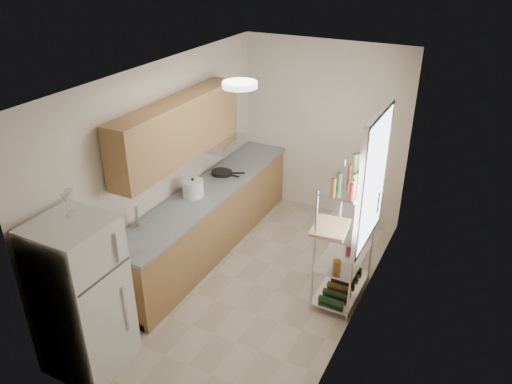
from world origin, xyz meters
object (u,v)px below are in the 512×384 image
refrigerator (83,297)px  rice_cooker (193,188)px  espresso_machine (368,204)px  cutting_board (330,227)px  frying_pan_large (221,173)px

refrigerator → rice_cooker: (-0.11, 2.06, 0.20)m
refrigerator → rice_cooker: size_ratio=6.06×
refrigerator → espresso_machine: 3.16m
refrigerator → cutting_board: (1.76, 1.91, 0.22)m
rice_cooker → frying_pan_large: (-0.02, 0.71, -0.09)m
cutting_board → espresso_machine: size_ratio=1.81×
rice_cooker → frying_pan_large: rice_cooker is taller
cutting_board → rice_cooker: bearing=175.6°
rice_cooker → frying_pan_large: 0.72m
espresso_machine → refrigerator: bearing=-110.3°
espresso_machine → frying_pan_large: bearing=-169.8°
refrigerator → frying_pan_large: size_ratio=6.21×
refrigerator → espresso_machine: (2.02, 2.42, 0.33)m
frying_pan_large → espresso_machine: 2.19m
refrigerator → cutting_board: 2.61m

